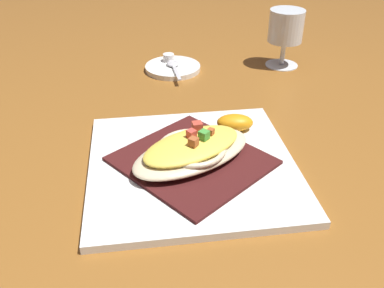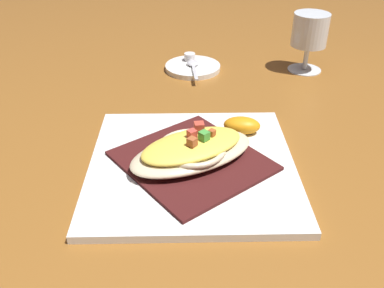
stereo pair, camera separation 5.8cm
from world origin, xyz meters
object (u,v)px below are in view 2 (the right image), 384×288
square_plate (192,165)px  creamer_saucer (193,67)px  stemmed_glass (310,34)px  gratin_dish (192,149)px  creamer_cup_0 (192,57)px  spoon (193,64)px  orange_garnish (241,126)px

square_plate → creamer_saucer: (-0.01, -0.36, -0.00)m
stemmed_glass → creamer_saucer: 0.25m
square_plate → gratin_dish: 0.03m
square_plate → stemmed_glass: size_ratio=2.39×
creamer_cup_0 → spoon: bearing=94.1°
orange_garnish → creamer_cup_0: (0.07, -0.30, -0.00)m
square_plate → creamer_cup_0: bearing=-90.7°
creamer_saucer → square_plate: bearing=89.0°
stemmed_glass → creamer_saucer: (0.24, -0.01, -0.07)m
gratin_dish → orange_garnish: 0.11m
creamer_saucer → spoon: (-0.00, 0.01, 0.01)m
creamer_saucer → creamer_cup_0: (0.00, -0.03, 0.01)m
gratin_dish → stemmed_glass: bearing=-124.6°
square_plate → stemmed_glass: stemmed_glass is taller
orange_garnish → creamer_saucer: bearing=-75.6°
square_plate → creamer_cup_0: 0.39m
stemmed_glass → spoon: stemmed_glass is taller
stemmed_glass → creamer_cup_0: size_ratio=5.00×
gratin_dish → orange_garnish: gratin_dish is taller
square_plate → spoon: bearing=-91.1°
square_plate → spoon: spoon is taller
creamer_saucer → spoon: spoon is taller
orange_garnish → stemmed_glass: (-0.17, -0.27, 0.06)m
stemmed_glass → spoon: 0.25m
gratin_dish → creamer_saucer: (-0.01, -0.36, -0.03)m
gratin_dish → stemmed_glass: stemmed_glass is taller
creamer_saucer → spoon: bearing=94.1°
spoon → creamer_cup_0: bearing=-85.9°
square_plate → creamer_saucer: 0.36m
orange_garnish → creamer_saucer: size_ratio=0.54×
gratin_dish → orange_garnish: size_ratio=3.19×
gratin_dish → creamer_cup_0: bearing=-90.6°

